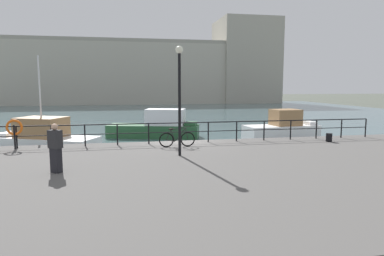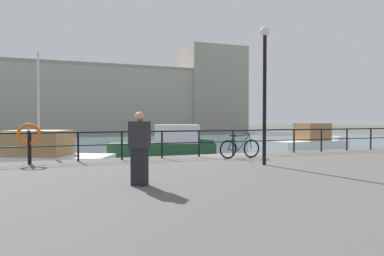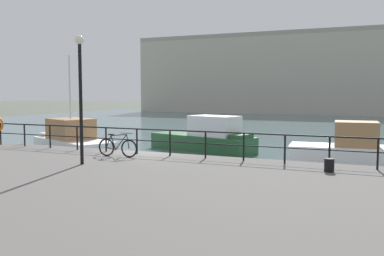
{
  "view_description": "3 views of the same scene",
  "coord_description": "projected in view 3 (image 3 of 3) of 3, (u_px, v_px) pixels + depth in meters",
  "views": [
    {
      "loc": [
        -2.79,
        -17.95,
        4.01
      ],
      "look_at": [
        1.07,
        2.01,
        1.43
      ],
      "focal_mm": 31.9,
      "sensor_mm": 36.0,
      "label": 1
    },
    {
      "loc": [
        -6.76,
        -13.48,
        2.53
      ],
      "look_at": [
        -1.27,
        1.19,
        2.14
      ],
      "focal_mm": 31.57,
      "sensor_mm": 36.0,
      "label": 2
    },
    {
      "loc": [
        9.19,
        -16.35,
        3.64
      ],
      "look_at": [
        0.43,
        3.72,
        1.78
      ],
      "focal_mm": 40.4,
      "sensor_mm": 36.0,
      "label": 3
    }
  ],
  "objects": [
    {
      "name": "ground_plane",
      "position": [
        149.0,
        175.0,
        18.9
      ],
      "size": [
        240.0,
        240.0,
        0.0
      ],
      "primitive_type": "plane",
      "color": "#4C5147"
    },
    {
      "name": "water_basin",
      "position": [
        286.0,
        125.0,
        46.49
      ],
      "size": [
        80.0,
        60.0,
        0.01
      ],
      "primitive_type": "cube",
      "color": "#476066",
      "rests_on": "ground_plane"
    },
    {
      "name": "quay_promenade",
      "position": [
        42.0,
        196.0,
        12.93
      ],
      "size": [
        56.0,
        13.0,
        1.02
      ],
      "primitive_type": "cube",
      "color": "#565451",
      "rests_on": "ground_plane"
    },
    {
      "name": "harbor_building",
      "position": [
        360.0,
        70.0,
        68.13
      ],
      "size": [
        60.99,
        12.59,
        18.42
      ],
      "color": "#B2AD9E",
      "rests_on": "ground_plane"
    },
    {
      "name": "moored_small_launch",
      "position": [
        72.0,
        139.0,
        26.15
      ],
      "size": [
        6.73,
        4.79,
        5.8
      ],
      "rotation": [
        0.0,
        0.0,
        2.71
      ],
      "color": "white",
      "rests_on": "water_basin"
    },
    {
      "name": "moored_red_daysailer",
      "position": [
        350.0,
        153.0,
        19.57
      ],
      "size": [
        5.32,
        2.47,
        2.29
      ],
      "rotation": [
        0.0,
        0.0,
        0.09
      ],
      "color": "white",
      "rests_on": "water_basin"
    },
    {
      "name": "moored_cabin_cruiser",
      "position": [
        206.0,
        138.0,
        26.27
      ],
      "size": [
        7.18,
        3.9,
        2.18
      ],
      "rotation": [
        0.0,
        0.0,
        -0.3
      ],
      "color": "#23512D",
      "rests_on": "water_basin"
    },
    {
      "name": "quay_railing",
      "position": [
        153.0,
        137.0,
        17.82
      ],
      "size": [
        20.27,
        0.07,
        1.08
      ],
      "color": "black",
      "rests_on": "quay_promenade"
    },
    {
      "name": "parked_bicycle",
      "position": [
        118.0,
        147.0,
        17.28
      ],
      "size": [
        1.77,
        0.12,
        0.98
      ],
      "rotation": [
        0.0,
        0.0,
        0.03
      ],
      "color": "black",
      "rests_on": "quay_promenade"
    },
    {
      "name": "mooring_bollard",
      "position": [
        329.0,
        165.0,
        14.06
      ],
      "size": [
        0.32,
        0.32,
        0.44
      ],
      "primitive_type": "cylinder",
      "color": "black",
      "rests_on": "quay_promenade"
    },
    {
      "name": "quay_lamp_post",
      "position": [
        80.0,
        83.0,
        15.3
      ],
      "size": [
        0.32,
        0.32,
        4.58
      ],
      "color": "black",
      "rests_on": "quay_promenade"
    }
  ]
}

